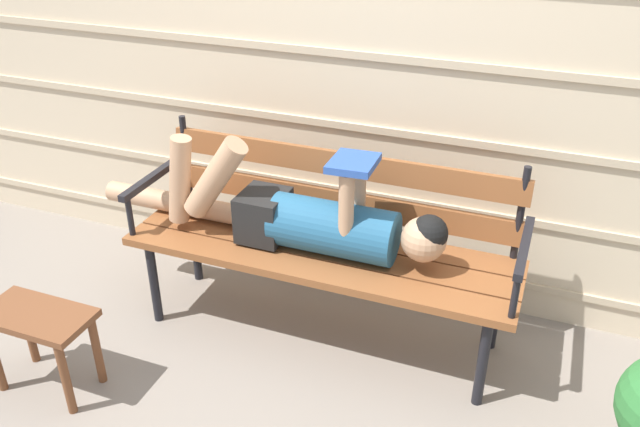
# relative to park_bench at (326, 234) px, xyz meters

# --- Properties ---
(ground_plane) EXTENTS (12.00, 12.00, 0.00)m
(ground_plane) POSITION_rel_park_bench_xyz_m (-0.00, -0.21, -0.51)
(ground_plane) COLOR gray
(house_siding) EXTENTS (5.22, 0.08, 2.42)m
(house_siding) POSITION_rel_park_bench_xyz_m (-0.00, 0.45, 0.70)
(house_siding) COLOR beige
(house_siding) RESTS_ON ground
(park_bench) EXTENTS (1.76, 0.51, 0.90)m
(park_bench) POSITION_rel_park_bench_xyz_m (0.00, 0.00, 0.00)
(park_bench) COLOR brown
(park_bench) RESTS_ON ground
(reclining_person) EXTENTS (1.70, 0.26, 0.50)m
(reclining_person) POSITION_rel_park_bench_xyz_m (-0.08, -0.07, 0.11)
(reclining_person) COLOR #23567A
(footstool) EXTENTS (0.46, 0.24, 0.38)m
(footstool) POSITION_rel_park_bench_xyz_m (-0.94, -0.81, -0.21)
(footstool) COLOR brown
(footstool) RESTS_ON ground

